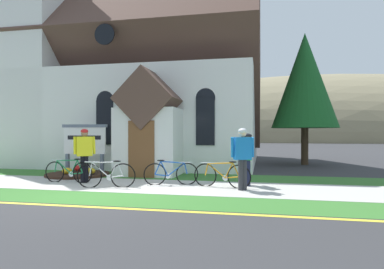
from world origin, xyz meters
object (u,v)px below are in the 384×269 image
object	(u,v)px
cyclist_in_green_jersey	(243,153)
cyclist_in_orange_jersey	(84,151)
church_sign	(85,141)
bicycle_yellow	(69,171)
bicycle_orange	(171,173)
bicycle_silver	(106,175)
cyclist_in_red_jersey	(248,155)
roadside_conifer	(305,81)
bicycle_white	(222,175)

from	to	relation	value
cyclist_in_green_jersey	cyclist_in_orange_jersey	bearing A→B (deg)	175.38
church_sign	bicycle_yellow	size ratio (longest dim) A/B	1.13
bicycle_orange	cyclist_in_green_jersey	size ratio (longest dim) A/B	0.93
bicycle_silver	cyclist_in_red_jersey	size ratio (longest dim) A/B	1.06
bicycle_silver	roadside_conifer	world-z (taller)	roadside_conifer
bicycle_silver	bicycle_white	world-z (taller)	bicycle_silver
bicycle_white	cyclist_in_green_jersey	bearing A→B (deg)	-31.82
bicycle_yellow	cyclist_in_orange_jersey	bearing A→B (deg)	12.06
bicycle_silver	cyclist_in_red_jersey	bearing A→B (deg)	16.68
bicycle_yellow	bicycle_orange	distance (m)	3.44
bicycle_orange	bicycle_white	bearing A→B (deg)	-5.21
bicycle_orange	cyclist_in_orange_jersey	world-z (taller)	cyclist_in_orange_jersey
bicycle_white	cyclist_in_green_jersey	world-z (taller)	cyclist_in_green_jersey
bicycle_yellow	bicycle_orange	xyz separation A→B (m)	(3.44, 0.23, -0.00)
church_sign	bicycle_white	bearing A→B (deg)	-20.27
roadside_conifer	bicycle_silver	bearing A→B (deg)	-127.15
church_sign	bicycle_white	size ratio (longest dim) A/B	1.12
bicycle_silver	cyclist_in_green_jersey	world-z (taller)	cyclist_in_green_jersey
bicycle_yellow	cyclist_in_green_jersey	world-z (taller)	cyclist_in_green_jersey
cyclist_in_orange_jersey	cyclist_in_green_jersey	bearing A→B (deg)	-4.62
church_sign	bicycle_orange	distance (m)	4.65
bicycle_orange	roadside_conifer	bearing A→B (deg)	57.96
bicycle_white	roadside_conifer	bearing A→B (deg)	67.61
bicycle_silver	cyclist_in_orange_jersey	bearing A→B (deg)	145.91
bicycle_white	roadside_conifer	world-z (taller)	roadside_conifer
bicycle_orange	roadside_conifer	xyz separation A→B (m)	(5.00, 8.00, 3.99)
bicycle_yellow	cyclist_in_red_jersey	distance (m)	5.88
cyclist_in_orange_jersey	cyclist_in_red_jersey	bearing A→B (deg)	4.78
church_sign	bicycle_silver	bearing A→B (deg)	-50.82
church_sign	bicycle_silver	xyz separation A→B (m)	(2.36, -2.89, -0.92)
bicycle_silver	roadside_conifer	size ratio (longest dim) A/B	0.25
bicycle_silver	cyclist_in_red_jersey	distance (m)	4.36
roadside_conifer	bicycle_yellow	bearing A→B (deg)	-135.73
bicycle_orange	bicycle_silver	bearing A→B (deg)	-152.32
bicycle_yellow	cyclist_in_orange_jersey	xyz separation A→B (m)	(0.51, 0.11, 0.69)
bicycle_orange	cyclist_in_green_jersey	world-z (taller)	cyclist_in_green_jersey
bicycle_silver	cyclist_in_orange_jersey	xyz separation A→B (m)	(-1.17, 0.80, 0.67)
church_sign	bicycle_white	distance (m)	6.21
church_sign	bicycle_orange	bearing A→B (deg)	-25.68
church_sign	cyclist_in_green_jersey	world-z (taller)	church_sign
church_sign	bicycle_silver	size ratio (longest dim) A/B	1.15
bicycle_white	roadside_conifer	xyz separation A→B (m)	(3.36, 8.15, 3.99)
bicycle_silver	cyclist_in_orange_jersey	distance (m)	1.57
bicycle_orange	cyclist_in_orange_jersey	size ratio (longest dim) A/B	0.93
bicycle_white	roadside_conifer	distance (m)	9.67
bicycle_yellow	cyclist_in_green_jersey	bearing A→B (deg)	-3.11
bicycle_orange	cyclist_in_red_jersey	world-z (taller)	cyclist_in_red_jersey
bicycle_white	cyclist_in_orange_jersey	world-z (taller)	cyclist_in_orange_jersey
bicycle_yellow	cyclist_in_green_jersey	size ratio (longest dim) A/B	0.98
church_sign	bicycle_orange	size ratio (longest dim) A/B	1.20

